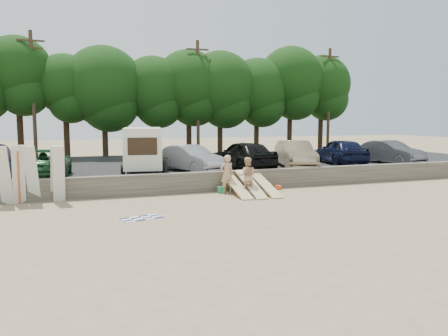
{
  "coord_description": "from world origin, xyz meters",
  "views": [
    {
      "loc": [
        -7.62,
        -17.65,
        3.68
      ],
      "look_at": [
        -0.37,
        3.0,
        1.15
      ],
      "focal_mm": 35.0,
      "sensor_mm": 36.0,
      "label": 1
    }
  ],
  "objects_px": {
    "car_2": "(190,158)",
    "beachgoer_b": "(247,176)",
    "box_trailer": "(143,148)",
    "car_1": "(45,163)",
    "car_4": "(295,154)",
    "car_5": "(341,151)",
    "car_3": "(244,155)",
    "cooler": "(222,190)",
    "car_6": "(390,152)",
    "beachgoer_a": "(227,174)"
  },
  "relations": [
    {
      "from": "car_2",
      "to": "beachgoer_b",
      "type": "xyz_separation_m",
      "value": [
        1.62,
        -4.29,
        -0.52
      ]
    },
    {
      "from": "box_trailer",
      "to": "car_1",
      "type": "relative_size",
      "value": 0.79
    },
    {
      "from": "box_trailer",
      "to": "beachgoer_b",
      "type": "height_order",
      "value": "box_trailer"
    },
    {
      "from": "box_trailer",
      "to": "car_4",
      "type": "bearing_deg",
      "value": 7.33
    },
    {
      "from": "car_5",
      "to": "car_1",
      "type": "bearing_deg",
      "value": 11.58
    },
    {
      "from": "car_3",
      "to": "cooler",
      "type": "distance_m",
      "value": 4.39
    },
    {
      "from": "box_trailer",
      "to": "car_6",
      "type": "bearing_deg",
      "value": 8.49
    },
    {
      "from": "car_1",
      "to": "car_4",
      "type": "xyz_separation_m",
      "value": [
        13.94,
        -0.18,
        0.09
      ]
    },
    {
      "from": "car_3",
      "to": "beachgoer_a",
      "type": "distance_m",
      "value": 4.2
    },
    {
      "from": "cooler",
      "to": "beachgoer_b",
      "type": "bearing_deg",
      "value": -39.9
    },
    {
      "from": "car_1",
      "to": "cooler",
      "type": "relative_size",
      "value": 13.53
    },
    {
      "from": "car_3",
      "to": "car_5",
      "type": "relative_size",
      "value": 1.01
    },
    {
      "from": "beachgoer_a",
      "to": "cooler",
      "type": "relative_size",
      "value": 4.97
    },
    {
      "from": "box_trailer",
      "to": "car_3",
      "type": "bearing_deg",
      "value": 7.97
    },
    {
      "from": "box_trailer",
      "to": "car_5",
      "type": "bearing_deg",
      "value": 11.37
    },
    {
      "from": "box_trailer",
      "to": "car_1",
      "type": "bearing_deg",
      "value": -169.35
    },
    {
      "from": "beachgoer_b",
      "to": "cooler",
      "type": "relative_size",
      "value": 4.8
    },
    {
      "from": "car_5",
      "to": "beachgoer_b",
      "type": "distance_m",
      "value": 9.84
    },
    {
      "from": "box_trailer",
      "to": "beachgoer_a",
      "type": "xyz_separation_m",
      "value": [
        3.5,
        -3.61,
        -1.12
      ]
    },
    {
      "from": "car_1",
      "to": "car_5",
      "type": "bearing_deg",
      "value": -175.17
    },
    {
      "from": "car_2",
      "to": "cooler",
      "type": "xyz_separation_m",
      "value": [
        0.68,
        -3.35,
        -1.27
      ]
    },
    {
      "from": "car_1",
      "to": "cooler",
      "type": "bearing_deg",
      "value": 160.65
    },
    {
      "from": "car_5",
      "to": "cooler",
      "type": "distance_m",
      "value": 10.35
    },
    {
      "from": "beachgoer_a",
      "to": "car_6",
      "type": "bearing_deg",
      "value": -169.74
    },
    {
      "from": "box_trailer",
      "to": "car_5",
      "type": "xyz_separation_m",
      "value": [
        12.74,
        0.48,
        -0.54
      ]
    },
    {
      "from": "beachgoer_a",
      "to": "car_2",
      "type": "bearing_deg",
      "value": -80.52
    },
    {
      "from": "car_2",
      "to": "car_4",
      "type": "height_order",
      "value": "car_4"
    },
    {
      "from": "box_trailer",
      "to": "car_6",
      "type": "relative_size",
      "value": 0.9
    },
    {
      "from": "box_trailer",
      "to": "car_2",
      "type": "height_order",
      "value": "box_trailer"
    },
    {
      "from": "box_trailer",
      "to": "car_3",
      "type": "relative_size",
      "value": 0.83
    },
    {
      "from": "car_1",
      "to": "car_2",
      "type": "relative_size",
      "value": 1.16
    },
    {
      "from": "car_3",
      "to": "beachgoer_a",
      "type": "bearing_deg",
      "value": 48.15
    },
    {
      "from": "beachgoer_a",
      "to": "cooler",
      "type": "bearing_deg",
      "value": -37.73
    },
    {
      "from": "box_trailer",
      "to": "beachgoer_a",
      "type": "height_order",
      "value": "box_trailer"
    },
    {
      "from": "car_2",
      "to": "car_4",
      "type": "distance_m",
      "value": 6.44
    },
    {
      "from": "car_2",
      "to": "car_3",
      "type": "bearing_deg",
      "value": -23.64
    },
    {
      "from": "car_6",
      "to": "car_5",
      "type": "bearing_deg",
      "value": 156.31
    },
    {
      "from": "car_3",
      "to": "car_4",
      "type": "height_order",
      "value": "car_3"
    },
    {
      "from": "car_2",
      "to": "cooler",
      "type": "bearing_deg",
      "value": -102.01
    },
    {
      "from": "car_6",
      "to": "car_3",
      "type": "bearing_deg",
      "value": 167.55
    },
    {
      "from": "car_2",
      "to": "cooler",
      "type": "relative_size",
      "value": 11.69
    },
    {
      "from": "car_2",
      "to": "beachgoer_a",
      "type": "xyz_separation_m",
      "value": [
        0.9,
        -3.5,
        -0.49
      ]
    },
    {
      "from": "car_2",
      "to": "beachgoer_b",
      "type": "distance_m",
      "value": 4.62
    },
    {
      "from": "car_3",
      "to": "cooler",
      "type": "height_order",
      "value": "car_3"
    },
    {
      "from": "box_trailer",
      "to": "car_2",
      "type": "bearing_deg",
      "value": 6.72
    },
    {
      "from": "car_2",
      "to": "beachgoer_a",
      "type": "height_order",
      "value": "car_2"
    },
    {
      "from": "car_4",
      "to": "box_trailer",
      "type": "bearing_deg",
      "value": -166.28
    },
    {
      "from": "box_trailer",
      "to": "beachgoer_a",
      "type": "bearing_deg",
      "value": -36.68
    },
    {
      "from": "box_trailer",
      "to": "beachgoer_a",
      "type": "distance_m",
      "value": 5.15
    },
    {
      "from": "car_1",
      "to": "beachgoer_b",
      "type": "height_order",
      "value": "car_1"
    }
  ]
}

